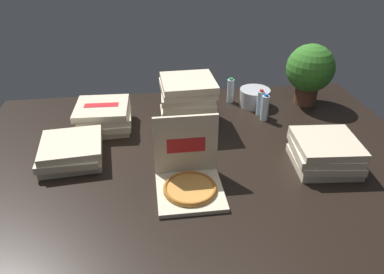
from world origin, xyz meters
name	(u,v)px	position (x,y,z in m)	size (l,w,h in m)	color
ground_plane	(198,163)	(0.00, 0.00, -0.01)	(3.20, 2.40, 0.02)	black
open_pizza_box	(189,176)	(-0.10, -0.26, 0.09)	(0.40, 0.41, 0.42)	beige
pizza_stack_left_mid	(325,153)	(0.82, -0.14, 0.10)	(0.46, 0.45, 0.19)	beige
pizza_stack_right_near	(104,117)	(-0.66, 0.57, 0.10)	(0.44, 0.42, 0.20)	beige
pizza_stack_right_mid	(71,151)	(-0.85, 0.13, 0.07)	(0.44, 0.44, 0.14)	beige
pizza_stack_center_far	(188,102)	(0.00, 0.54, 0.19)	(0.43, 0.43, 0.38)	beige
ice_bucket	(254,97)	(0.62, 0.81, 0.08)	(0.26, 0.26, 0.15)	#B7BABF
water_bottle_0	(230,91)	(0.43, 0.91, 0.11)	(0.06, 0.06, 0.23)	silver
water_bottle_1	(260,103)	(0.62, 0.63, 0.11)	(0.06, 0.06, 0.23)	silver
water_bottle_2	(265,108)	(0.63, 0.54, 0.11)	(0.06, 0.06, 0.23)	silver
potted_plant	(310,70)	(1.09, 0.80, 0.31)	(0.41, 0.41, 0.53)	#513323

